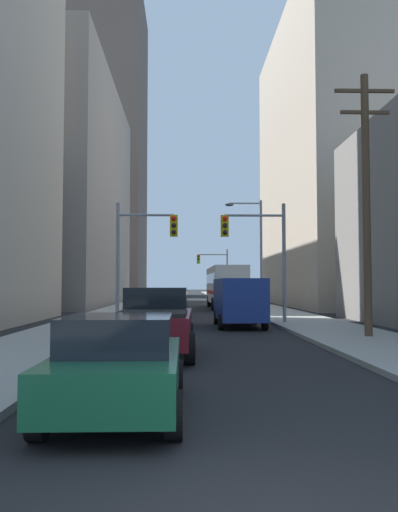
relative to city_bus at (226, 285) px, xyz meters
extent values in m
cube|color=#9E9E99|center=(-7.95, 10.70, -1.85)|extent=(3.80, 160.00, 0.15)
cube|color=#9E9E99|center=(2.82, 10.70, -1.85)|extent=(3.80, 160.00, 0.15)
cube|color=silver|center=(0.00, -0.01, 0.02)|extent=(2.65, 11.53, 2.90)
cube|color=black|center=(-1.26, -0.01, 0.54)|extent=(0.15, 10.58, 0.80)
cube|color=red|center=(-1.26, -0.01, -0.56)|extent=(0.15, 10.58, 0.28)
cylinder|color=black|center=(-1.17, 4.02, -1.43)|extent=(0.32, 1.00, 1.00)
cylinder|color=black|center=(1.18, 4.02, -1.43)|extent=(0.32, 1.00, 1.00)
cylinder|color=black|center=(-1.17, -3.23, -1.43)|extent=(0.32, 1.00, 1.00)
cylinder|color=black|center=(1.18, -3.23, -1.43)|extent=(0.32, 1.00, 1.00)
cube|color=maroon|center=(-4.22, -28.32, -1.13)|extent=(2.14, 5.45, 0.80)
cube|color=black|center=(-4.22, -27.35, -0.38)|extent=(1.85, 1.85, 0.70)
cube|color=black|center=(-4.22, -29.67, -0.68)|extent=(1.82, 2.42, 0.10)
cylinder|color=black|center=(-5.18, -26.59, -1.53)|extent=(0.28, 0.80, 0.80)
cylinder|color=black|center=(-3.26, -26.59, -1.53)|extent=(0.28, 0.80, 0.80)
cylinder|color=black|center=(-5.18, -30.05, -1.53)|extent=(0.28, 0.80, 0.80)
cylinder|color=black|center=(-3.26, -30.05, -1.53)|extent=(0.28, 0.80, 0.80)
cube|color=navy|center=(-0.83, -18.50, -0.62)|extent=(2.10, 5.24, 1.90)
cube|color=black|center=(-0.83, -15.89, -0.20)|extent=(1.76, 0.06, 0.60)
cylinder|color=black|center=(-1.79, -16.84, -1.57)|extent=(0.24, 0.72, 0.72)
cylinder|color=black|center=(0.13, -16.84, -1.57)|extent=(0.24, 0.72, 0.72)
cylinder|color=black|center=(-1.79, -20.16, -1.57)|extent=(0.24, 0.72, 0.72)
cylinder|color=black|center=(0.13, -20.16, -1.57)|extent=(0.24, 0.72, 0.72)
cube|color=#195938|center=(-4.39, -35.05, -1.28)|extent=(1.81, 4.21, 0.65)
cube|color=black|center=(-4.39, -35.20, -0.68)|extent=(1.59, 1.90, 0.55)
cylinder|color=black|center=(-5.25, -33.70, -1.61)|extent=(0.22, 0.64, 0.64)
cylinder|color=black|center=(-3.53, -33.70, -1.61)|extent=(0.22, 0.64, 0.64)
cylinder|color=black|center=(-5.25, -36.39, -1.61)|extent=(0.22, 0.64, 0.64)
cylinder|color=black|center=(-3.53, -36.39, -1.61)|extent=(0.22, 0.64, 0.64)
cube|color=slate|center=(-4.30, -18.91, -1.28)|extent=(1.86, 4.23, 0.65)
cube|color=black|center=(-4.30, -19.06, -0.68)|extent=(1.61, 1.92, 0.55)
cylinder|color=black|center=(-5.16, -17.57, -1.61)|extent=(0.22, 0.64, 0.64)
cylinder|color=black|center=(-3.44, -17.57, -1.61)|extent=(0.22, 0.64, 0.64)
cylinder|color=black|center=(-5.16, -20.25, -1.61)|extent=(0.22, 0.64, 0.64)
cylinder|color=black|center=(-3.44, -20.25, -1.61)|extent=(0.22, 0.64, 0.64)
cube|color=#141E4C|center=(-4.42, -9.84, -1.28)|extent=(1.93, 4.26, 0.65)
cube|color=black|center=(-4.42, -9.99, -0.68)|extent=(1.64, 1.95, 0.55)
cylinder|color=black|center=(-5.29, -8.50, -1.61)|extent=(0.22, 0.64, 0.64)
cylinder|color=black|center=(-3.56, -8.50, -1.61)|extent=(0.22, 0.64, 0.64)
cylinder|color=black|center=(-5.29, -11.19, -1.61)|extent=(0.22, 0.64, 0.64)
cylinder|color=black|center=(-3.56, -11.19, -1.61)|extent=(0.22, 0.64, 0.64)
cube|color=maroon|center=(-4.32, -3.69, -1.28)|extent=(1.88, 4.23, 0.65)
cube|color=black|center=(-4.32, -3.84, -0.68)|extent=(1.62, 1.93, 0.55)
cylinder|color=black|center=(-5.18, -2.34, -1.61)|extent=(0.22, 0.64, 0.64)
cylinder|color=black|center=(-3.45, -2.34, -1.61)|extent=(0.22, 0.64, 0.64)
cylinder|color=black|center=(-5.18, -5.03, -1.61)|extent=(0.22, 0.64, 0.64)
cylinder|color=black|center=(-3.45, -5.03, -1.61)|extent=(0.22, 0.64, 0.64)
cylinder|color=gray|center=(-6.65, -17.46, 1.07)|extent=(0.18, 0.18, 6.00)
cylinder|color=gray|center=(-5.28, -17.46, 3.47)|extent=(2.74, 0.12, 0.12)
cube|color=gold|center=(-3.91, -17.46, 2.95)|extent=(0.38, 0.30, 1.05)
sphere|color=red|center=(-3.91, -17.63, 3.29)|extent=(0.24, 0.24, 0.24)
sphere|color=black|center=(-3.91, -17.63, 2.95)|extent=(0.24, 0.24, 0.24)
sphere|color=black|center=(-3.91, -17.63, 2.61)|extent=(0.24, 0.24, 0.24)
cylinder|color=gray|center=(1.52, -17.46, 1.07)|extent=(0.18, 0.18, 6.00)
cylinder|color=gray|center=(0.06, -17.46, 3.47)|extent=(2.93, 0.12, 0.12)
cube|color=gold|center=(-1.41, -17.46, 2.95)|extent=(0.38, 0.30, 1.05)
sphere|color=red|center=(-1.41, -17.63, 3.29)|extent=(0.24, 0.24, 0.24)
sphere|color=black|center=(-1.41, -17.63, 2.95)|extent=(0.24, 0.24, 0.24)
sphere|color=black|center=(-1.41, -17.63, 2.61)|extent=(0.24, 0.24, 0.24)
cylinder|color=gray|center=(1.52, 16.75, 1.07)|extent=(0.18, 0.18, 6.00)
cylinder|color=gray|center=(-0.12, 16.75, 3.47)|extent=(3.29, 0.12, 0.12)
cube|color=gold|center=(-1.77, 16.75, 2.95)|extent=(0.38, 0.30, 1.05)
sphere|color=black|center=(-1.77, 16.58, 3.29)|extent=(0.24, 0.24, 0.24)
sphere|color=black|center=(-1.77, 16.58, 2.95)|extent=(0.24, 0.24, 0.24)
sphere|color=#19D833|center=(-1.77, 16.58, 2.61)|extent=(0.24, 0.24, 0.24)
cylinder|color=brown|center=(3.20, -24.48, 2.91)|extent=(0.28, 0.28, 9.68)
cube|color=brown|center=(3.20, -24.48, 7.16)|extent=(2.20, 0.12, 0.12)
cube|color=brown|center=(3.20, -24.48, 6.36)|extent=(1.80, 0.12, 0.12)
cylinder|color=gray|center=(1.62, -9.12, 1.82)|extent=(0.16, 0.16, 7.50)
cylinder|color=gray|center=(0.58, -9.12, 5.37)|extent=(2.08, 0.10, 0.10)
ellipsoid|color=#4C4C51|center=(-0.46, -9.12, 5.27)|extent=(0.56, 0.32, 0.20)
cube|color=gray|center=(-21.90, 9.65, 9.15)|extent=(22.90, 29.89, 22.17)
cube|color=#66564C|center=(-18.51, 49.94, 24.47)|extent=(15.58, 19.52, 52.79)
cube|color=#B7A893|center=(13.52, 6.81, 11.92)|extent=(15.26, 27.43, 27.69)
camera|label=1|loc=(-3.40, -43.25, 0.07)|focal=36.97mm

